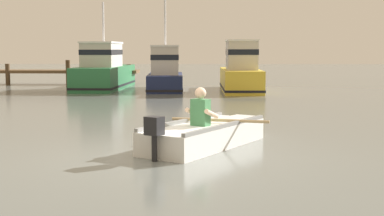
% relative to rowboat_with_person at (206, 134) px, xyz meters
% --- Properties ---
extents(ground_plane, '(120.00, 120.00, 0.00)m').
position_rel_rowboat_with_person_xyz_m(ground_plane, '(-0.66, -1.10, -0.25)').
color(ground_plane, slate).
extents(wooden_dock, '(10.69, 1.64, 1.35)m').
position_rel_rowboat_with_person_xyz_m(wooden_dock, '(-9.21, 18.59, 0.44)').
color(wooden_dock, brown).
rests_on(wooden_dock, ground).
extents(rowboat_with_person, '(2.56, 3.42, 1.19)m').
position_rel_rowboat_with_person_xyz_m(rowboat_with_person, '(0.00, 0.00, 0.00)').
color(rowboat_with_person, white).
rests_on(rowboat_with_person, ground).
extents(moored_boat_green, '(2.13, 6.44, 4.19)m').
position_rel_rowboat_with_person_xyz_m(moored_boat_green, '(-5.11, 15.42, 0.61)').
color(moored_boat_green, '#287042').
rests_on(moored_boat_green, ground).
extents(moored_boat_navy, '(1.90, 4.63, 4.52)m').
position_rel_rowboat_with_person_xyz_m(moored_boat_navy, '(-2.02, 14.41, 0.53)').
color(moored_boat_navy, '#19234C').
rests_on(moored_boat_navy, ground).
extents(moored_boat_yellow, '(1.81, 5.47, 2.35)m').
position_rel_rowboat_with_person_xyz_m(moored_boat_yellow, '(1.49, 14.02, 0.62)').
color(moored_boat_yellow, gold).
rests_on(moored_boat_yellow, ground).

